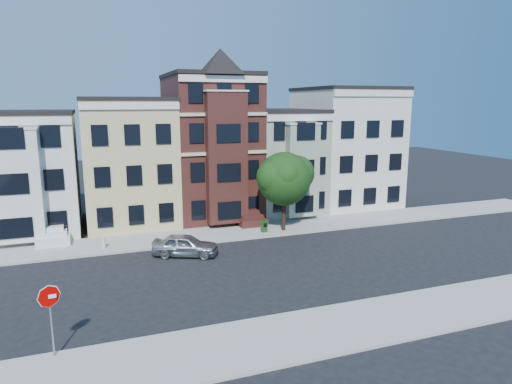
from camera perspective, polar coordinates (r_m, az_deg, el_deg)
name	(u,v)px	position (r m, az deg, el deg)	size (l,w,h in m)	color
ground	(273,268)	(28.08, 2.08, -9.50)	(120.00, 120.00, 0.00)	black
far_sidewalk	(233,232)	(35.21, -2.85, -5.06)	(60.00, 4.00, 0.15)	#9E9B93
near_sidewalk	(340,327)	(21.49, 10.49, -16.24)	(60.00, 4.00, 0.15)	#9E9B93
house_white	(22,174)	(39.51, -27.23, 2.06)	(8.00, 9.00, 9.00)	silver
house_yellow	(129,163)	(39.23, -15.63, 3.57)	(7.00, 9.00, 10.00)	#CEBF84
house_brown	(211,148)	(40.26, -5.69, 5.54)	(7.00, 9.00, 12.00)	#3B1A15
house_green	(279,161)	(42.50, 2.88, 3.84)	(6.00, 9.00, 9.00)	gray
house_cream	(345,148)	(45.57, 11.06, 5.40)	(8.00, 9.00, 11.00)	silver
street_tree	(284,182)	(34.73, 3.53, 1.20)	(6.46, 6.46, 7.52)	#214619
parked_car	(185,245)	(30.34, -8.85, -6.58)	(1.72, 4.27, 1.46)	#ACAFB3
newspaper_box	(264,226)	(34.92, 1.03, -4.30)	(0.40, 0.36, 0.89)	#1B5116
fire_hydrant	(104,244)	(32.73, -18.50, -6.13)	(0.25, 0.25, 0.70)	beige
stop_sign	(51,316)	(19.83, -24.26, -13.99)	(0.91, 0.13, 3.30)	#B80100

